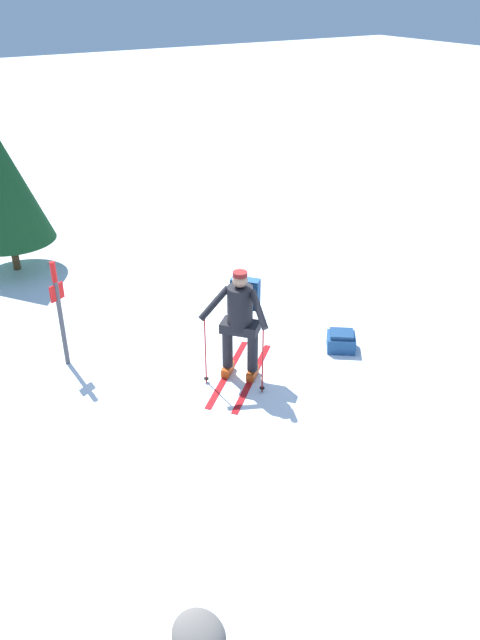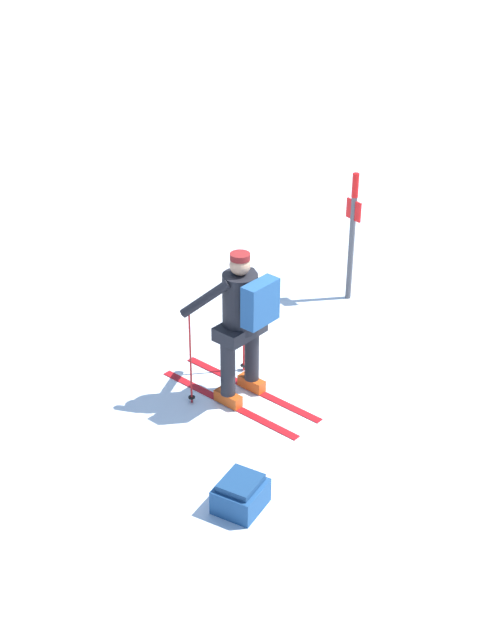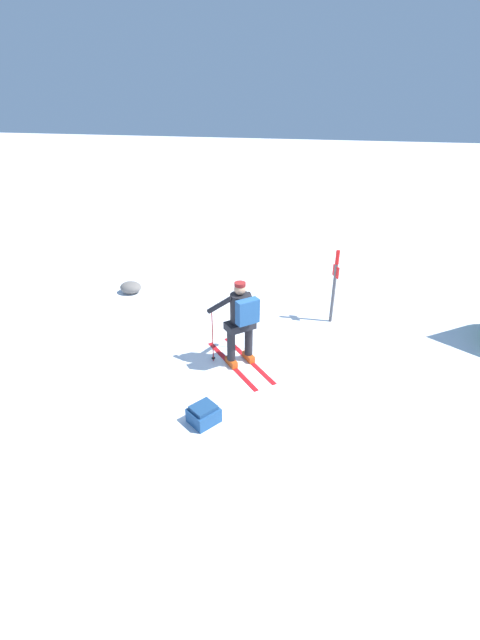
% 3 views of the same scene
% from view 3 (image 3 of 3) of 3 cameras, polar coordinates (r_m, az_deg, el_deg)
% --- Properties ---
extents(ground_plane, '(80.00, 80.00, 0.00)m').
position_cam_3_polar(ground_plane, '(7.74, 5.13, -7.19)').
color(ground_plane, white).
extents(skier, '(1.53, 1.63, 1.62)m').
position_cam_3_polar(skier, '(7.50, 0.11, 0.14)').
color(skier, red).
rests_on(skier, ground_plane).
extents(dropped_backpack, '(0.55, 0.56, 0.30)m').
position_cam_3_polar(dropped_backpack, '(6.68, -4.86, -12.41)').
color(dropped_backpack, navy).
rests_on(dropped_backpack, ground_plane).
extents(trail_marker, '(0.13, 0.22, 1.62)m').
position_cam_3_polar(trail_marker, '(9.18, 12.53, 5.17)').
color(trail_marker, '#4C4C51').
rests_on(trail_marker, ground_plane).
extents(rock_boulder, '(0.52, 0.44, 0.29)m').
position_cam_3_polar(rock_boulder, '(10.99, -14.37, 4.23)').
color(rock_boulder, slate).
rests_on(rock_boulder, ground_plane).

